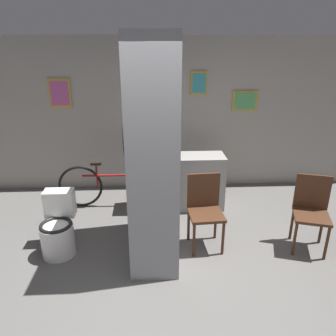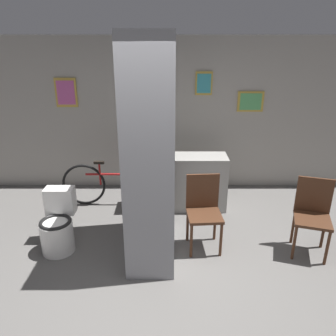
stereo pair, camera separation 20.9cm
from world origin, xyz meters
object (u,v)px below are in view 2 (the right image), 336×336
object	(u,v)px
toilet	(58,226)
bicycle	(118,184)
chair_by_doorway	(313,213)
chair_near_pillar	(204,208)
bottle_tall	(168,149)

from	to	relation	value
toilet	bicycle	size ratio (longest dim) A/B	0.42
chair_by_doorway	bicycle	xyz separation A→B (m)	(-2.59, 1.26, -0.17)
chair_near_pillar	bicycle	size ratio (longest dim) A/B	0.53
chair_by_doorway	chair_near_pillar	bearing A→B (deg)	-167.61
bicycle	bottle_tall	world-z (taller)	bottle_tall
toilet	bicycle	distance (m)	1.35
toilet	bicycle	bearing A→B (deg)	64.38
chair_near_pillar	chair_by_doorway	world-z (taller)	same
toilet	bottle_tall	xyz separation A→B (m)	(1.39, 1.11, 0.68)
toilet	chair_by_doorway	xyz separation A→B (m)	(3.17, -0.04, 0.22)
chair_by_doorway	bicycle	distance (m)	2.88
toilet	chair_near_pillar	xyz separation A→B (m)	(1.84, 0.07, 0.22)
toilet	chair_near_pillar	distance (m)	1.85
toilet	bottle_tall	size ratio (longest dim) A/B	2.26
bottle_tall	bicycle	bearing A→B (deg)	172.20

